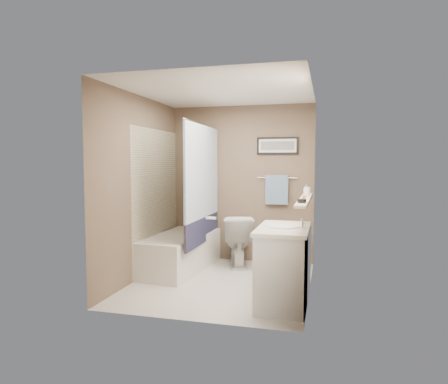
% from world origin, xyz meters
% --- Properties ---
extents(ground, '(2.50, 2.50, 0.00)m').
position_xyz_m(ground, '(0.00, 0.00, 0.00)').
color(ground, silver).
rests_on(ground, ground).
extents(ceiling, '(2.20, 2.50, 0.04)m').
position_xyz_m(ceiling, '(0.00, 0.00, 2.38)').
color(ceiling, white).
rests_on(ceiling, wall_back).
extents(wall_back, '(2.20, 0.04, 2.40)m').
position_xyz_m(wall_back, '(0.00, 1.23, 1.20)').
color(wall_back, brown).
rests_on(wall_back, ground).
extents(wall_front, '(2.20, 0.04, 2.40)m').
position_xyz_m(wall_front, '(0.00, -1.23, 1.20)').
color(wall_front, brown).
rests_on(wall_front, ground).
extents(wall_left, '(0.04, 2.50, 2.40)m').
position_xyz_m(wall_left, '(-1.08, 0.00, 1.20)').
color(wall_left, brown).
rests_on(wall_left, ground).
extents(wall_right, '(0.04, 2.50, 2.40)m').
position_xyz_m(wall_right, '(1.08, 0.00, 1.20)').
color(wall_right, brown).
rests_on(wall_right, ground).
extents(tile_surround, '(0.02, 1.55, 2.00)m').
position_xyz_m(tile_surround, '(-1.09, 0.50, 1.00)').
color(tile_surround, '#C2B693').
rests_on(tile_surround, wall_left).
extents(curtain_rod, '(0.02, 1.55, 0.02)m').
position_xyz_m(curtain_rod, '(-0.40, 0.50, 2.05)').
color(curtain_rod, silver).
rests_on(curtain_rod, wall_left).
extents(curtain_upper, '(0.03, 1.45, 1.28)m').
position_xyz_m(curtain_upper, '(-0.40, 0.50, 1.40)').
color(curtain_upper, white).
rests_on(curtain_upper, curtain_rod).
extents(curtain_lower, '(0.03, 1.45, 0.36)m').
position_xyz_m(curtain_lower, '(-0.40, 0.50, 0.58)').
color(curtain_lower, '#252646').
rests_on(curtain_lower, curtain_rod).
extents(mirror, '(0.02, 1.60, 1.00)m').
position_xyz_m(mirror, '(1.09, -0.15, 1.62)').
color(mirror, silver).
rests_on(mirror, wall_right).
extents(shelf, '(0.12, 1.60, 0.03)m').
position_xyz_m(shelf, '(1.04, -0.15, 1.10)').
color(shelf, silver).
rests_on(shelf, wall_right).
extents(towel_bar, '(0.60, 0.02, 0.02)m').
position_xyz_m(towel_bar, '(0.55, 1.22, 1.30)').
color(towel_bar, silver).
rests_on(towel_bar, wall_back).
extents(towel, '(0.34, 0.05, 0.44)m').
position_xyz_m(towel, '(0.55, 1.20, 1.12)').
color(towel, '#99BDDF').
rests_on(towel, towel_bar).
extents(art_frame, '(0.62, 0.02, 0.26)m').
position_xyz_m(art_frame, '(0.55, 1.23, 1.78)').
color(art_frame, black).
rests_on(art_frame, wall_back).
extents(art_mat, '(0.56, 0.00, 0.20)m').
position_xyz_m(art_mat, '(0.55, 1.22, 1.78)').
color(art_mat, white).
rests_on(art_mat, art_frame).
extents(art_image, '(0.50, 0.00, 0.13)m').
position_xyz_m(art_image, '(0.55, 1.22, 1.78)').
color(art_image, '#595959').
rests_on(art_image, art_mat).
extents(door, '(0.80, 0.02, 2.00)m').
position_xyz_m(door, '(0.55, -1.24, 1.00)').
color(door, silver).
rests_on(door, wall_front).
extents(door_handle, '(0.10, 0.02, 0.02)m').
position_xyz_m(door_handle, '(0.22, -1.19, 1.00)').
color(door_handle, silver).
rests_on(door_handle, door).
extents(bathtub, '(0.84, 1.56, 0.50)m').
position_xyz_m(bathtub, '(-0.75, 0.47, 0.25)').
color(bathtub, white).
rests_on(bathtub, ground).
extents(tub_rim, '(0.56, 1.36, 0.02)m').
position_xyz_m(tub_rim, '(-0.75, 0.47, 0.50)').
color(tub_rim, beige).
rests_on(tub_rim, bathtub).
extents(toilet, '(0.62, 0.84, 0.76)m').
position_xyz_m(toilet, '(0.01, 0.92, 0.38)').
color(toilet, white).
rests_on(toilet, ground).
extents(vanity, '(0.53, 0.91, 0.80)m').
position_xyz_m(vanity, '(0.85, -0.55, 0.40)').
color(vanity, silver).
rests_on(vanity, ground).
extents(countertop, '(0.54, 0.96, 0.04)m').
position_xyz_m(countertop, '(0.84, -0.55, 0.82)').
color(countertop, silver).
rests_on(countertop, vanity).
extents(sink_basin, '(0.34, 0.34, 0.01)m').
position_xyz_m(sink_basin, '(0.83, -0.55, 0.85)').
color(sink_basin, white).
rests_on(sink_basin, countertop).
extents(faucet_spout, '(0.02, 0.02, 0.10)m').
position_xyz_m(faucet_spout, '(1.03, -0.55, 0.89)').
color(faucet_spout, silver).
rests_on(faucet_spout, countertop).
extents(faucet_knob, '(0.05, 0.05, 0.05)m').
position_xyz_m(faucet_knob, '(1.03, -0.45, 0.87)').
color(faucet_knob, white).
rests_on(faucet_knob, countertop).
extents(candle_bowl_near, '(0.09, 0.09, 0.04)m').
position_xyz_m(candle_bowl_near, '(1.04, -0.67, 1.14)').
color(candle_bowl_near, black).
rests_on(candle_bowl_near, shelf).
extents(hair_brush_front, '(0.05, 0.22, 0.04)m').
position_xyz_m(hair_brush_front, '(1.04, -0.24, 1.14)').
color(hair_brush_front, '#CD5D1D').
rests_on(hair_brush_front, shelf).
extents(pink_comb, '(0.05, 0.16, 0.01)m').
position_xyz_m(pink_comb, '(1.04, 0.06, 1.12)').
color(pink_comb, '#CC7C9E').
rests_on(pink_comb, shelf).
extents(glass_jar, '(0.08, 0.08, 0.10)m').
position_xyz_m(glass_jar, '(1.04, 0.43, 1.17)').
color(glass_jar, silver).
rests_on(glass_jar, shelf).
extents(soap_bottle, '(0.07, 0.07, 0.14)m').
position_xyz_m(soap_bottle, '(1.04, 0.23, 1.18)').
color(soap_bottle, '#999999').
rests_on(soap_bottle, shelf).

